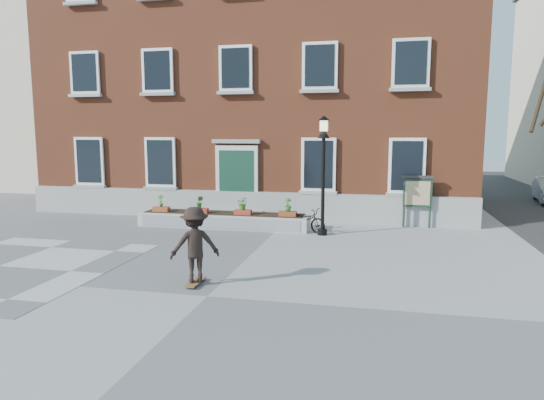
% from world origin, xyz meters
% --- Properties ---
extents(ground, '(100.00, 100.00, 0.00)m').
position_xyz_m(ground, '(0.00, 0.00, 0.00)').
color(ground, gray).
rests_on(ground, ground).
extents(distant_building, '(10.00, 12.00, 13.00)m').
position_xyz_m(distant_building, '(-18.00, 20.00, 6.50)').
color(distant_building, beige).
rests_on(distant_building, ground).
extents(bicycle, '(1.70, 1.12, 0.84)m').
position_xyz_m(bicycle, '(0.98, 6.97, 0.42)').
color(bicycle, black).
rests_on(bicycle, ground).
extents(brick_building, '(18.40, 10.85, 12.60)m').
position_xyz_m(brick_building, '(-2.00, 13.98, 6.30)').
color(brick_building, brown).
rests_on(brick_building, ground).
extents(planter_assembly, '(6.20, 1.12, 1.15)m').
position_xyz_m(planter_assembly, '(-1.99, 7.18, 0.31)').
color(planter_assembly, beige).
rests_on(planter_assembly, ground).
extents(lamp_post, '(0.40, 0.40, 3.93)m').
position_xyz_m(lamp_post, '(1.64, 6.63, 2.54)').
color(lamp_post, black).
rests_on(lamp_post, ground).
extents(notice_board, '(1.10, 0.16, 1.87)m').
position_xyz_m(notice_board, '(4.79, 8.63, 1.26)').
color(notice_board, '#183024').
rests_on(notice_board, ground).
extents(skateboarder, '(1.26, 1.07, 1.77)m').
position_xyz_m(skateboarder, '(-0.52, 0.69, 0.92)').
color(skateboarder, brown).
rests_on(skateboarder, ground).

